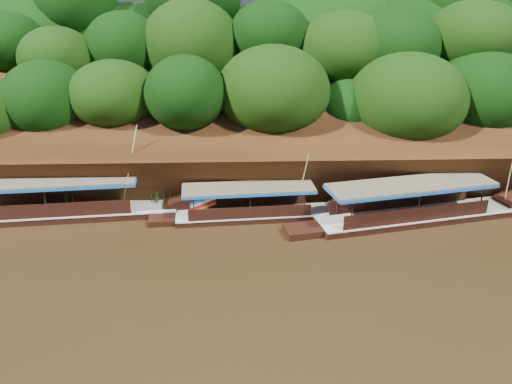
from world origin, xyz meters
TOP-DOWN VIEW (x-y plane):
  - ground at (0.00, 0.00)m, footprint 160.00×160.00m
  - riverbank at (-0.01, 22.73)m, footprint 120.00×30.06m
  - boat_0 at (11.14, 7.16)m, footprint 16.05×5.43m
  - boat_1 at (0.78, 7.75)m, footprint 12.67×2.90m
  - boat_2 at (-11.44, 8.39)m, footprint 16.82×3.82m
  - reeds at (-3.90, 9.49)m, footprint 48.36×2.29m

SIDE VIEW (x-z plane):
  - ground at x=0.00m, z-range 0.00..0.00m
  - boat_1 at x=0.78m, z-range -2.00..2.99m
  - boat_0 at x=11.14m, z-range -2.62..3.79m
  - boat_2 at x=-11.44m, z-range -2.57..3.75m
  - reeds at x=-3.90m, z-range -0.10..1.90m
  - riverbank at x=-0.01m, z-range -7.81..11.59m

